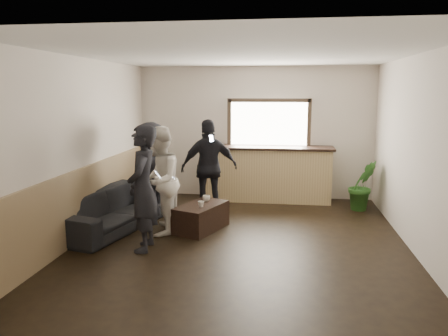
# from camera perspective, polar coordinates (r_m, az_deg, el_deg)

# --- Properties ---
(ground) EXTENTS (5.00, 6.00, 0.01)m
(ground) POSITION_cam_1_polar(r_m,az_deg,el_deg) (6.79, 2.05, -9.62)
(ground) COLOR black
(room_shell) EXTENTS (5.01, 6.01, 2.80)m
(room_shell) POSITION_cam_1_polar(r_m,az_deg,el_deg) (6.56, -4.29, 2.89)
(room_shell) COLOR silver
(room_shell) RESTS_ON ground
(bar_counter) EXTENTS (2.70, 0.68, 2.13)m
(bar_counter) POSITION_cam_1_polar(r_m,az_deg,el_deg) (9.21, 5.70, -0.29)
(bar_counter) COLOR tan
(bar_counter) RESTS_ON ground
(sofa) EXTENTS (1.41, 2.41, 0.66)m
(sofa) POSITION_cam_1_polar(r_m,az_deg,el_deg) (7.54, -14.16, -5.27)
(sofa) COLOR black
(sofa) RESTS_ON ground
(coffee_table) EXTENTS (0.86, 1.10, 0.43)m
(coffee_table) POSITION_cam_1_polar(r_m,az_deg,el_deg) (7.30, -3.02, -6.43)
(coffee_table) COLOR black
(coffee_table) RESTS_ON ground
(cup_a) EXTENTS (0.13, 0.13, 0.10)m
(cup_a) POSITION_cam_1_polar(r_m,az_deg,el_deg) (7.44, -2.32, -3.97)
(cup_a) COLOR silver
(cup_a) RESTS_ON coffee_table
(cup_b) EXTENTS (0.15, 0.15, 0.10)m
(cup_b) POSITION_cam_1_polar(r_m,az_deg,el_deg) (7.08, -3.01, -4.73)
(cup_b) COLOR silver
(cup_b) RESTS_ON coffee_table
(potted_plant) EXTENTS (0.65, 0.58, 0.98)m
(potted_plant) POSITION_cam_1_polar(r_m,az_deg,el_deg) (8.83, 17.63, -2.17)
(potted_plant) COLOR #2D6623
(potted_plant) RESTS_ON ground
(person_a) EXTENTS (0.52, 0.71, 1.82)m
(person_a) POSITION_cam_1_polar(r_m,az_deg,el_deg) (6.33, -10.53, -2.63)
(person_a) COLOR black
(person_a) RESTS_ON ground
(person_b) EXTENTS (0.73, 0.90, 1.74)m
(person_b) POSITION_cam_1_polar(r_m,az_deg,el_deg) (7.03, -8.49, -1.67)
(person_b) COLOR silver
(person_b) RESTS_ON ground
(person_c) EXTENTS (0.91, 1.25, 1.75)m
(person_c) POSITION_cam_1_polar(r_m,az_deg,el_deg) (7.86, -9.53, -0.43)
(person_c) COLOR black
(person_c) RESTS_ON ground
(person_d) EXTENTS (1.13, 0.77, 1.78)m
(person_d) POSITION_cam_1_polar(r_m,az_deg,el_deg) (8.04, -1.93, 0.05)
(person_d) COLOR black
(person_d) RESTS_ON ground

